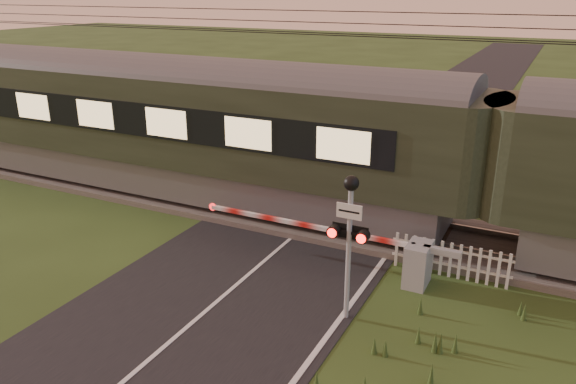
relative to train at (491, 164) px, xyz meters
The scene contains 8 objects.
ground 8.51m from the train, 127.12° to the right, with size 160.00×160.00×0.00m, color #293C17.
road 8.67m from the train, 126.06° to the right, with size 6.00×140.00×0.03m.
track_bed 5.46m from the train, behind, with size 140.00×3.40×0.39m.
overhead_wires 5.91m from the train, behind, with size 120.00×0.62×0.62m.
train is the anchor object (origin of this frame).
boom_gate 3.51m from the train, 118.67° to the right, with size 6.83×0.81×1.08m.
crossing_signal 5.17m from the train, 113.79° to the right, with size 0.82×0.35×3.22m.
picket_fence 2.78m from the train, 103.89° to the right, with size 2.91×0.08×0.91m.
Camera 1 is at (6.36, -8.13, 6.70)m, focal length 35.00 mm.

